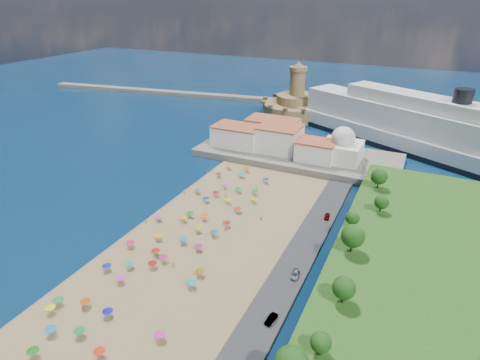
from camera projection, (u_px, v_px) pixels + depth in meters
The scene contains 12 objects.
ground at pixel (195, 231), 126.53m from camera, with size 700.00×700.00×0.00m, color #071938.
terrace at pixel (297, 155), 181.75m from camera, with size 90.00×36.00×3.00m, color #59544C.
jetty at pixel (278, 128), 219.03m from camera, with size 18.00×70.00×2.40m, color #59544C.
breakwater at pixel (174, 93), 293.73m from camera, with size 200.00×7.00×2.60m, color #59544C.
waterfront_buildings at pixel (271, 137), 184.62m from camera, with size 57.00×29.00×11.00m.
domed_building at pixel (342, 147), 169.20m from camera, with size 16.00×16.00×15.00m.
fortress at pixel (296, 105), 241.25m from camera, with size 40.00×40.00×32.40m.
cruise_ship at pixel (412, 130), 188.93m from camera, with size 141.52×85.94×32.22m.
beach_parasols at pixel (171, 243), 116.86m from camera, with size 32.39×118.20×2.20m.
beachgoers at pixel (200, 215), 133.27m from camera, with size 35.41×82.40×1.84m.
parked_cars at pixel (290, 284), 101.38m from camera, with size 2.16×70.25×1.36m.
hillside_trees at pixel (347, 257), 96.98m from camera, with size 11.07×105.90×7.97m.
Camera 1 is at (58.96, -91.22, 68.38)m, focal length 30.00 mm.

